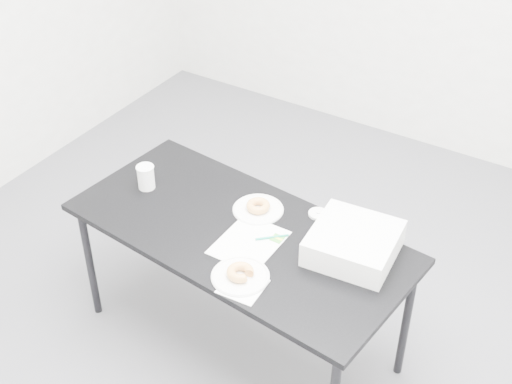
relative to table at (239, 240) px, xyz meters
The scene contains 13 objects.
floor 0.64m from the table, 69.69° to the left, with size 4.00×4.00×0.00m, color #4E4D53.
table is the anchor object (origin of this frame).
scorecard 0.10m from the table, 30.27° to the right, with size 0.24×0.30×0.00m, color white.
logo_patch 0.18m from the table, 12.23° to the left, with size 0.05×0.05×0.00m, color green.
pen 0.16m from the table, 10.98° to the left, with size 0.01×0.01×0.14m, color #0B8367.
napkin 0.35m from the table, 54.88° to the right, with size 0.16×0.16×0.00m, color white.
plate_near 0.29m from the table, 56.28° to the right, with size 0.23×0.23×0.01m, color white.
donut_near 0.30m from the table, 56.28° to the right, with size 0.11×0.11×0.04m, color #DA8A45.
plate_far 0.17m from the table, 92.31° to the left, with size 0.22×0.22×0.01m, color white.
donut_far 0.18m from the table, 92.31° to the left, with size 0.11×0.11×0.04m, color #DA8A45.
coffee_cup 0.54m from the table, behind, with size 0.08×0.08×0.12m, color white.
cup_lid 0.36m from the table, 49.39° to the left, with size 0.08×0.08×0.01m, color silver.
bakery_box 0.50m from the table, 14.24° to the left, with size 0.34×0.34×0.11m, color silver.
Camera 1 is at (1.24, -2.09, 2.60)m, focal length 50.00 mm.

